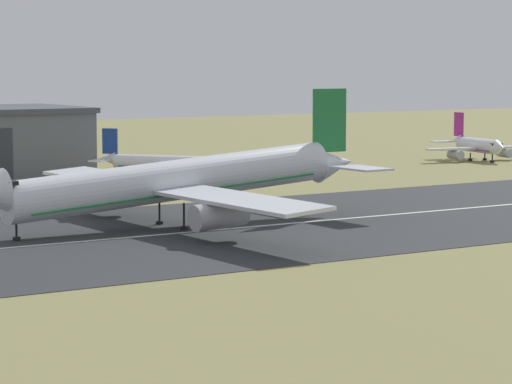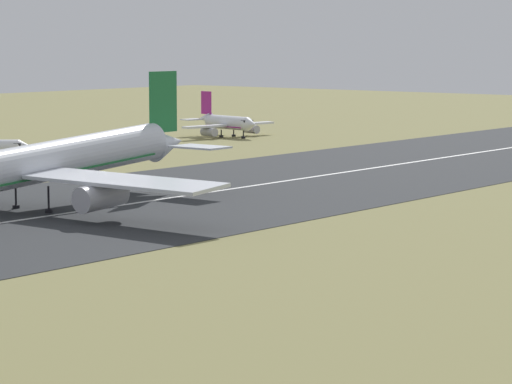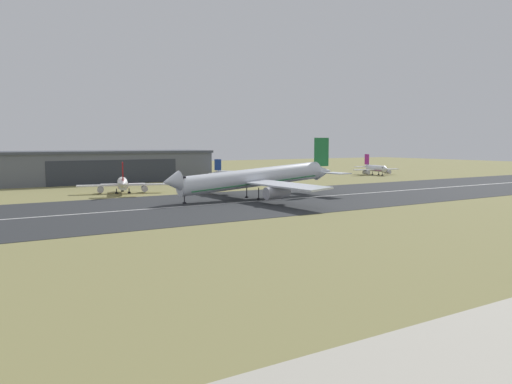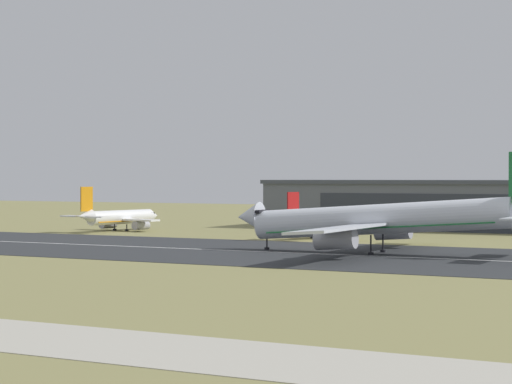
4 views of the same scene
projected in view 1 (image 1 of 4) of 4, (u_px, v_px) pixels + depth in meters
The scene contains 5 objects.
runway_strip at pixel (181, 233), 133.94m from camera, with size 364.24×49.29×0.06m, color #2B2D30.
runway_centreline at pixel (181, 233), 133.93m from camera, with size 327.81×0.70×0.01m, color silver.
airplane_landing at pixel (176, 182), 138.61m from camera, with size 51.11×54.99×15.60m.
airplane_parked_east at pixel (478, 146), 232.80m from camera, with size 23.00×17.85×9.06m.
airplane_parked_far_east at pixel (170, 164), 195.45m from camera, with size 20.29×23.05×8.08m.
Camera 1 is at (-64.62, -12.06, 18.84)m, focal length 85.00 mm.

